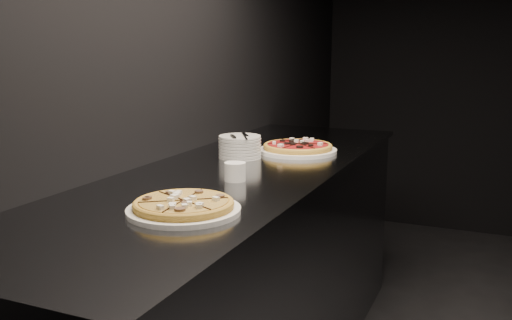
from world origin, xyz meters
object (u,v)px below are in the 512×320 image
at_px(pizza_mushroom, 184,206).
at_px(cutlery, 240,136).
at_px(pizza_tomato, 298,148).
at_px(ramekin, 235,171).
at_px(plate_stack, 240,147).
at_px(counter, 239,280).

xyz_separation_m(pizza_mushroom, cutlery, (-0.20, 0.79, 0.08)).
bearing_deg(pizza_tomato, ramekin, -91.92).
distance_m(pizza_tomato, plate_stack, 0.28).
height_order(counter, pizza_mushroom, pizza_mushroom).
bearing_deg(plate_stack, pizza_mushroom, -75.77).
bearing_deg(pizza_tomato, cutlery, -129.37).
distance_m(pizza_tomato, ramekin, 0.60).
height_order(pizza_mushroom, cutlery, cutlery).
xyz_separation_m(cutlery, ramekin, (0.16, -0.38, -0.06)).
height_order(pizza_tomato, cutlery, cutlery).
bearing_deg(pizza_tomato, pizza_mushroom, -89.04).
relative_size(plate_stack, ramekin, 2.37).
xyz_separation_m(counter, pizza_tomato, (0.10, 0.41, 0.48)).
bearing_deg(ramekin, pizza_mushroom, -84.87).
distance_m(pizza_mushroom, pizza_tomato, 1.01).
xyz_separation_m(counter, ramekin, (0.08, -0.19, 0.49)).
xyz_separation_m(pizza_tomato, cutlery, (-0.18, -0.22, 0.07)).
bearing_deg(cutlery, ramekin, -103.70).
height_order(pizza_mushroom, plate_stack, plate_stack).
distance_m(counter, pizza_tomato, 0.64).
bearing_deg(counter, pizza_mushroom, -79.20).
height_order(pizza_mushroom, pizza_tomato, pizza_tomato).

